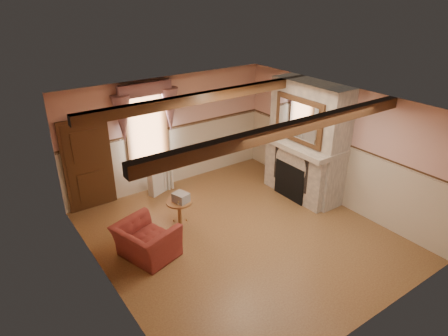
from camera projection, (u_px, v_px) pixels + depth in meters
floor at (240, 235)px, 8.35m from camera, size 5.50×6.00×0.01m
ceiling at (243, 105)px, 7.17m from camera, size 5.50×6.00×0.01m
wall_back at (169, 132)px, 9.98m from camera, size 5.50×0.02×2.80m
wall_front at (373, 253)px, 5.54m from camera, size 5.50×0.02×2.80m
wall_left at (104, 219)px, 6.33m from camera, size 0.02×6.00×2.80m
wall_right at (336, 145)px, 9.19m from camera, size 0.02×6.00×2.80m
wainscot at (241, 204)px, 8.04m from camera, size 5.50×6.00×1.50m
chair_rail at (242, 171)px, 7.72m from camera, size 5.50×6.00×0.08m
firebox at (292, 181)px, 9.65m from camera, size 0.20×0.95×0.90m
armchair at (146, 241)px, 7.58m from camera, size 1.21×1.30×0.70m
side_table at (180, 212)px, 8.66m from camera, size 0.71×0.71×0.55m
book_stack at (181, 197)px, 8.49m from camera, size 0.34×0.38×0.20m
radiator at (160, 181)px, 9.98m from camera, size 0.72×0.42×0.60m
bowl at (298, 138)px, 9.46m from camera, size 0.32×0.32×0.08m
mantel_clock at (279, 128)px, 9.92m from camera, size 0.14×0.24×0.20m
oil_lamp at (282, 128)px, 9.82m from camera, size 0.11×0.11×0.28m
candle_red at (323, 146)px, 8.87m from camera, size 0.06×0.06×0.16m
jar_yellow at (323, 147)px, 8.88m from camera, size 0.06×0.06×0.12m
fireplace at (307, 140)px, 9.47m from camera, size 0.85×2.00×2.80m
mantel at (302, 144)px, 9.39m from camera, size 1.05×2.05×0.12m
overmantel_mirror at (298, 120)px, 9.04m from camera, size 0.06×1.44×1.04m
door at (88, 166)px, 8.99m from camera, size 1.10×0.10×2.10m
window at (147, 128)px, 9.54m from camera, size 1.06×0.08×2.02m
window_drapes at (146, 104)px, 9.22m from camera, size 1.30×0.14×1.40m
ceiling_beam_front at (289, 129)px, 6.32m from camera, size 5.50×0.18×0.20m
ceiling_beam_back at (207, 97)px, 8.10m from camera, size 5.50×0.18×0.20m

